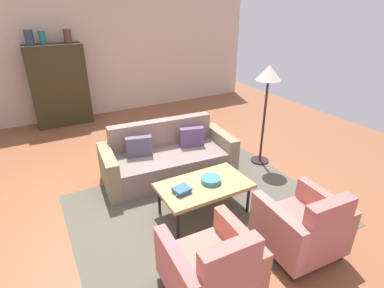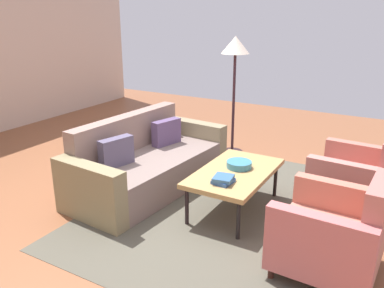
{
  "view_description": "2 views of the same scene",
  "coord_description": "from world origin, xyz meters",
  "px_view_note": "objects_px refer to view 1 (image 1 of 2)",
  "views": [
    {
      "loc": [
        -1.45,
        -3.7,
        2.62
      ],
      "look_at": [
        0.43,
        -0.29,
        0.79
      ],
      "focal_mm": 28.33,
      "sensor_mm": 36.0,
      "label": 1
    },
    {
      "loc": [
        -3.31,
        -2.39,
        2.08
      ],
      "look_at": [
        0.5,
        -0.2,
        0.59
      ],
      "focal_mm": 37.52,
      "sensor_mm": 36.0,
      "label": 2
    }
  ],
  "objects_px": {
    "armchair_left": "(213,271)",
    "coffee_table": "(204,187)",
    "vase_small": "(68,36)",
    "floor_lamp": "(268,82)",
    "vase_round": "(42,38)",
    "book_stack": "(182,190)",
    "cabinet": "(59,86)",
    "couch": "(167,158)",
    "fruit_bowl": "(211,180)",
    "armchair_right": "(304,229)",
    "vase_tall": "(29,37)"
  },
  "relations": [
    {
      "from": "armchair_right",
      "to": "cabinet",
      "type": "relative_size",
      "value": 0.49
    },
    {
      "from": "couch",
      "to": "book_stack",
      "type": "height_order",
      "value": "couch"
    },
    {
      "from": "armchair_right",
      "to": "cabinet",
      "type": "bearing_deg",
      "value": 110.72
    },
    {
      "from": "floor_lamp",
      "to": "vase_tall",
      "type": "bearing_deg",
      "value": 130.58
    },
    {
      "from": "couch",
      "to": "book_stack",
      "type": "xyz_separation_m",
      "value": [
        -0.35,
        -1.21,
        0.2
      ]
    },
    {
      "from": "book_stack",
      "to": "vase_round",
      "type": "height_order",
      "value": "vase_round"
    },
    {
      "from": "armchair_left",
      "to": "vase_round",
      "type": "xyz_separation_m",
      "value": [
        -0.68,
        5.65,
        1.59
      ]
    },
    {
      "from": "couch",
      "to": "vase_round",
      "type": "relative_size",
      "value": 7.85
    },
    {
      "from": "armchair_right",
      "to": "cabinet",
      "type": "height_order",
      "value": "cabinet"
    },
    {
      "from": "armchair_right",
      "to": "floor_lamp",
      "type": "height_order",
      "value": "floor_lamp"
    },
    {
      "from": "vase_tall",
      "to": "floor_lamp",
      "type": "height_order",
      "value": "vase_tall"
    },
    {
      "from": "armchair_left",
      "to": "fruit_bowl",
      "type": "relative_size",
      "value": 3.26
    },
    {
      "from": "armchair_left",
      "to": "cabinet",
      "type": "bearing_deg",
      "value": 97.44
    },
    {
      "from": "cabinet",
      "to": "floor_lamp",
      "type": "height_order",
      "value": "cabinet"
    },
    {
      "from": "fruit_bowl",
      "to": "armchair_right",
      "type": "bearing_deg",
      "value": -67.16
    },
    {
      "from": "book_stack",
      "to": "vase_small",
      "type": "xyz_separation_m",
      "value": [
        -0.44,
        4.51,
        1.46
      ]
    },
    {
      "from": "vase_tall",
      "to": "cabinet",
      "type": "bearing_deg",
      "value": 0.68
    },
    {
      "from": "armchair_right",
      "to": "book_stack",
      "type": "bearing_deg",
      "value": 133.13
    },
    {
      "from": "armchair_right",
      "to": "book_stack",
      "type": "xyz_separation_m",
      "value": [
        -0.94,
        1.14,
        0.14
      ]
    },
    {
      "from": "couch",
      "to": "armchair_left",
      "type": "distance_m",
      "value": 2.43
    },
    {
      "from": "couch",
      "to": "armchair_right",
      "type": "xyz_separation_m",
      "value": [
        0.59,
        -2.35,
        0.06
      ]
    },
    {
      "from": "couch",
      "to": "armchair_right",
      "type": "height_order",
      "value": "armchair_right"
    },
    {
      "from": "vase_small",
      "to": "floor_lamp",
      "type": "xyz_separation_m",
      "value": [
        2.43,
        -3.71,
        -0.5
      ]
    },
    {
      "from": "coffee_table",
      "to": "book_stack",
      "type": "distance_m",
      "value": 0.35
    },
    {
      "from": "book_stack",
      "to": "armchair_right",
      "type": "bearing_deg",
      "value": -50.54
    },
    {
      "from": "armchair_left",
      "to": "coffee_table",
      "type": "bearing_deg",
      "value": 64.72
    },
    {
      "from": "book_stack",
      "to": "vase_small",
      "type": "distance_m",
      "value": 4.76
    },
    {
      "from": "fruit_bowl",
      "to": "vase_round",
      "type": "height_order",
      "value": "vase_round"
    },
    {
      "from": "armchair_right",
      "to": "floor_lamp",
      "type": "xyz_separation_m",
      "value": [
        1.05,
        1.94,
        1.1
      ]
    },
    {
      "from": "book_stack",
      "to": "vase_round",
      "type": "xyz_separation_m",
      "value": [
        -0.94,
        4.51,
        1.45
      ]
    },
    {
      "from": "couch",
      "to": "vase_tall",
      "type": "height_order",
      "value": "vase_tall"
    },
    {
      "from": "cabinet",
      "to": "couch",
      "type": "bearing_deg",
      "value": -70.88
    },
    {
      "from": "couch",
      "to": "armchair_right",
      "type": "bearing_deg",
      "value": 108.54
    },
    {
      "from": "couch",
      "to": "armchair_right",
      "type": "relative_size",
      "value": 2.46
    },
    {
      "from": "couch",
      "to": "armchair_left",
      "type": "relative_size",
      "value": 2.46
    },
    {
      "from": "coffee_table",
      "to": "vase_round",
      "type": "relative_size",
      "value": 4.35
    },
    {
      "from": "vase_tall",
      "to": "vase_round",
      "type": "xyz_separation_m",
      "value": [
        0.25,
        0.0,
        -0.02
      ]
    },
    {
      "from": "vase_small",
      "to": "floor_lamp",
      "type": "relative_size",
      "value": 0.17
    },
    {
      "from": "cabinet",
      "to": "floor_lamp",
      "type": "relative_size",
      "value": 1.05
    },
    {
      "from": "armchair_right",
      "to": "fruit_bowl",
      "type": "bearing_deg",
      "value": 116.51
    },
    {
      "from": "coffee_table",
      "to": "vase_small",
      "type": "distance_m",
      "value": 4.8
    },
    {
      "from": "coffee_table",
      "to": "vase_tall",
      "type": "distance_m",
      "value": 4.98
    },
    {
      "from": "couch",
      "to": "vase_round",
      "type": "xyz_separation_m",
      "value": [
        -1.29,
        3.29,
        1.65
      ]
    },
    {
      "from": "vase_tall",
      "to": "vase_small",
      "type": "bearing_deg",
      "value": 0.0
    },
    {
      "from": "armchair_right",
      "to": "vase_tall",
      "type": "distance_m",
      "value": 6.25
    },
    {
      "from": "fruit_bowl",
      "to": "vase_round",
      "type": "distance_m",
      "value": 4.91
    },
    {
      "from": "fruit_bowl",
      "to": "cabinet",
      "type": "distance_m",
      "value": 4.67
    },
    {
      "from": "armchair_right",
      "to": "vase_round",
      "type": "distance_m",
      "value": 6.16
    },
    {
      "from": "fruit_bowl",
      "to": "vase_tall",
      "type": "bearing_deg",
      "value": 110.12
    },
    {
      "from": "couch",
      "to": "floor_lamp",
      "type": "height_order",
      "value": "floor_lamp"
    }
  ]
}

